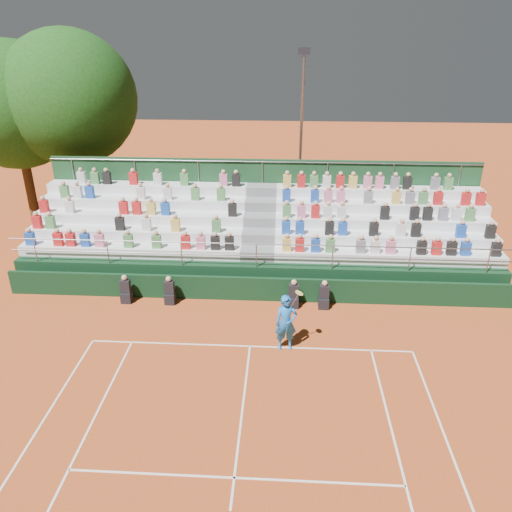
# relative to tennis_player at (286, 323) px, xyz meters

# --- Properties ---
(ground) EXTENTS (90.00, 90.00, 0.00)m
(ground) POSITION_rel_tennis_player_xyz_m (-1.21, 0.02, -1.00)
(ground) COLOR #B44A1E
(ground) RESTS_ON ground
(courtside_wall) EXTENTS (20.00, 0.15, 1.00)m
(courtside_wall) POSITION_rel_tennis_player_xyz_m (-1.21, 3.22, -0.50)
(courtside_wall) COLOR black
(courtside_wall) RESTS_ON ground
(line_officials) EXTENTS (8.16, 0.40, 1.19)m
(line_officials) POSITION_rel_tennis_player_xyz_m (-2.28, 2.77, -0.53)
(line_officials) COLOR black
(line_officials) RESTS_ON ground
(grandstand) EXTENTS (20.00, 5.20, 4.40)m
(grandstand) POSITION_rel_tennis_player_xyz_m (-1.19, 6.46, 0.08)
(grandstand) COLOR black
(grandstand) RESTS_ON ground
(tennis_player) EXTENTS (0.93, 0.58, 2.22)m
(tennis_player) POSITION_rel_tennis_player_xyz_m (0.00, 0.00, 0.00)
(tennis_player) COLOR blue
(tennis_player) RESTS_ON ground
(tree_west) EXTENTS (6.56, 6.56, 9.49)m
(tree_west) POSITION_rel_tennis_player_xyz_m (-14.38, 11.98, 5.19)
(tree_west) COLOR #362613
(tree_west) RESTS_ON ground
(tree_east) EXTENTS (6.88, 6.88, 10.02)m
(tree_east) POSITION_rel_tennis_player_xyz_m (-11.38, 12.07, 5.56)
(tree_east) COLOR #362613
(tree_east) RESTS_ON ground
(floodlight_mast) EXTENTS (0.60, 0.25, 9.04)m
(floodlight_mast) POSITION_rel_tennis_player_xyz_m (0.66, 12.81, 4.20)
(floodlight_mast) COLOR gray
(floodlight_mast) RESTS_ON ground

